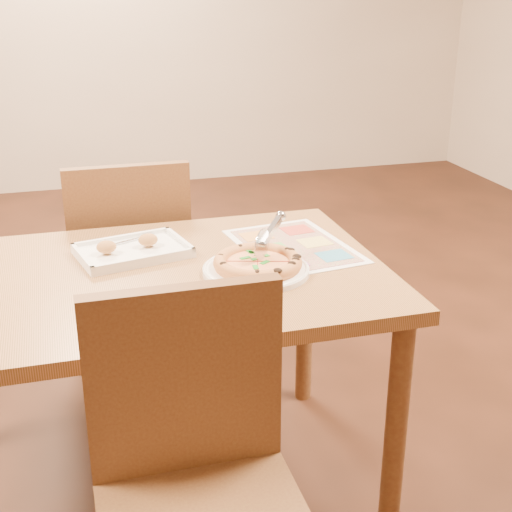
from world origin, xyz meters
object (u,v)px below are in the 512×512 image
object	(u,v)px
dining_table	(152,302)
chair_far	(129,250)
plate	(256,270)
pizza_cutter	(268,235)
menu	(294,246)
chair_near	(195,452)
pizza	(258,263)
appetizer_tray	(132,251)

from	to	relation	value
dining_table	chair_far	size ratio (longest dim) A/B	2.77
chair_far	plate	distance (m)	0.75
pizza_cutter	menu	world-z (taller)	pizza_cutter
dining_table	menu	bearing A→B (deg)	11.53
chair_far	menu	world-z (taller)	chair_far
dining_table	pizza_cutter	size ratio (longest dim) A/B	9.78
chair_near	pizza	xyz separation A→B (m)	(0.29, 0.53, 0.18)
pizza	pizza_cutter	distance (m)	0.09
chair_far	pizza_cutter	distance (m)	0.75
appetizer_tray	plate	bearing A→B (deg)	-35.97
pizza_cutter	appetizer_tray	size ratio (longest dim) A/B	0.38
chair_near	menu	world-z (taller)	chair_near
chair_far	chair_near	bearing A→B (deg)	90.00
chair_near	pizza	world-z (taller)	chair_near
chair_near	appetizer_tray	bearing A→B (deg)	92.29
pizza	chair_far	bearing A→B (deg)	113.20
chair_far	pizza_cutter	xyz separation A→B (m)	(0.33, -0.63, 0.24)
plate	pizza	bearing A→B (deg)	29.33
dining_table	pizza_cutter	xyz separation A→B (m)	(0.33, -0.03, 0.18)
plate	appetizer_tray	distance (m)	0.39
pizza_cutter	chair_near	bearing A→B (deg)	-167.74
dining_table	chair_near	size ratio (longest dim) A/B	2.77
menu	appetizer_tray	bearing A→B (deg)	172.51
dining_table	chair_near	world-z (taller)	chair_near
pizza	appetizer_tray	size ratio (longest dim) A/B	0.70
pizza	appetizer_tray	xyz separation A→B (m)	(-0.32, 0.22, -0.01)
dining_table	appetizer_tray	world-z (taller)	appetizer_tray
pizza	chair_near	bearing A→B (deg)	-118.37
chair_near	pizza_cutter	world-z (taller)	chair_near
dining_table	appetizer_tray	xyz separation A→B (m)	(-0.03, 0.15, 0.10)
chair_far	pizza_cutter	bearing A→B (deg)	117.77
chair_near	plate	xyz separation A→B (m)	(0.28, 0.53, 0.16)
chair_far	menu	size ratio (longest dim) A/B	1.11
chair_far	menu	xyz separation A→B (m)	(0.45, -0.51, 0.16)
chair_near	pizza_cutter	distance (m)	0.71
plate	appetizer_tray	bearing A→B (deg)	144.03
chair_near	pizza	size ratio (longest dim) A/B	1.91
chair_far	pizza	world-z (taller)	chair_far
plate	chair_far	bearing A→B (deg)	112.68
chair_near	pizza_cutter	bearing A→B (deg)	60.12
plate	pizza_cutter	bearing A→B (deg)	43.35
appetizer_tray	pizza_cutter	bearing A→B (deg)	-26.53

